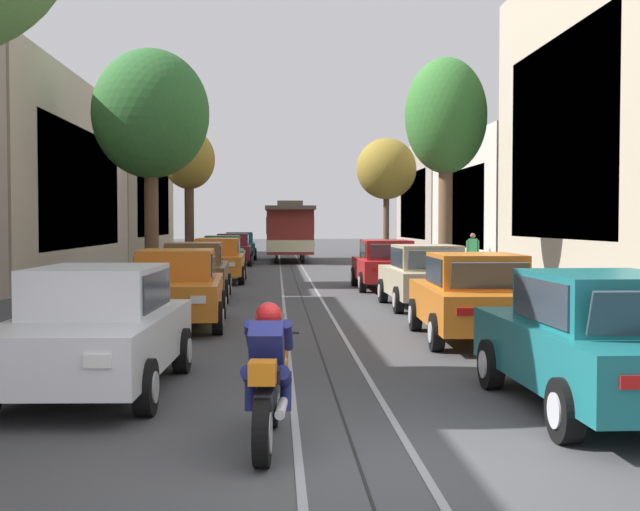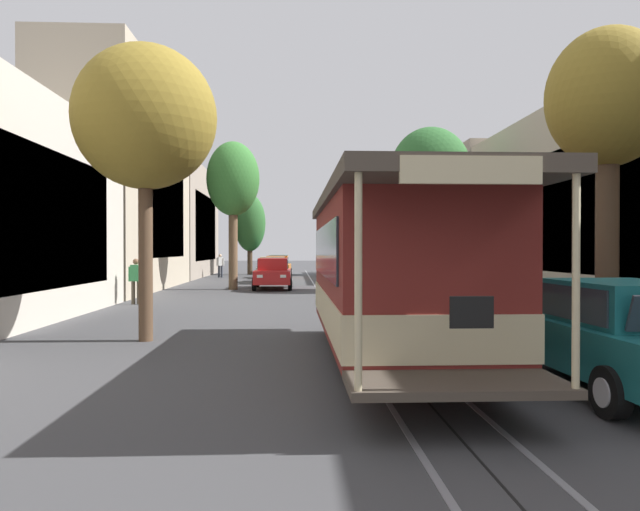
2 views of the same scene
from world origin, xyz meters
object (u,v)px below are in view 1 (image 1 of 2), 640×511
at_px(parked_car_orange_fourth_left, 218,260).
at_px(parked_car_teal_near_right, 601,342).
at_px(parked_car_brown_mid_left, 194,271).
at_px(parked_car_white_near_left, 97,329).
at_px(parked_car_orange_second_right, 474,297).
at_px(parked_car_orange_second_left, 176,288).
at_px(fire_hydrant, 47,333).
at_px(street_tree_kerb_left_second, 151,115).
at_px(parked_car_beige_mid_right, 425,276).
at_px(street_tree_kerb_right_second, 446,119).
at_px(parked_car_maroon_sixth_left, 233,249).
at_px(cable_car_trolley, 289,231).
at_px(street_tree_kerb_left_mid, 189,162).
at_px(pedestrian_on_right_pavement, 473,251).
at_px(parked_car_teal_far_left, 240,246).
at_px(parked_car_red_fourth_right, 386,264).
at_px(parked_car_green_fifth_left, 223,254).
at_px(motorcycle_with_rider, 268,379).
at_px(street_tree_kerb_right_mid, 386,169).

height_order(parked_car_orange_fourth_left, parked_car_teal_near_right, same).
bearing_deg(parked_car_brown_mid_left, parked_car_white_near_left, -89.95).
bearing_deg(parked_car_orange_second_right, parked_car_orange_second_left, 157.27).
relative_size(parked_car_orange_fourth_left, fire_hydrant, 5.20).
bearing_deg(parked_car_white_near_left, street_tree_kerb_left_second, 96.16).
relative_size(parked_car_orange_second_right, parked_car_beige_mid_right, 1.01).
relative_size(parked_car_orange_second_right, street_tree_kerb_right_second, 0.59).
xyz_separation_m(parked_car_brown_mid_left, street_tree_kerb_right_second, (7.80, 3.64, 4.69)).
xyz_separation_m(parked_car_maroon_sixth_left, parked_car_beige_mid_right, (5.91, -21.49, 0.00)).
relative_size(parked_car_white_near_left, parked_car_teal_near_right, 1.01).
bearing_deg(parked_car_brown_mid_left, street_tree_kerb_right_second, 25.02).
height_order(parked_car_orange_fourth_left, cable_car_trolley, cable_car_trolley).
relative_size(street_tree_kerb_left_mid, pedestrian_on_right_pavement, 4.12).
distance_m(parked_car_teal_far_left, parked_car_red_fourth_right, 22.72).
bearing_deg(parked_car_beige_mid_right, parked_car_maroon_sixth_left, 105.37).
bearing_deg(fire_hydrant, street_tree_kerb_right_second, 57.03).
height_order(parked_car_green_fifth_left, street_tree_kerb_left_second, street_tree_kerb_left_second).
bearing_deg(parked_car_white_near_left, parked_car_teal_near_right, -13.95).
bearing_deg(parked_car_orange_second_right, street_tree_kerb_right_second, 80.95).
relative_size(parked_car_orange_second_right, parked_car_red_fourth_right, 1.01).
relative_size(parked_car_teal_far_left, street_tree_kerb_left_second, 0.55).
distance_m(parked_car_teal_near_right, parked_car_beige_mid_right, 11.66).
distance_m(motorcycle_with_rider, pedestrian_on_right_pavement, 28.37).
distance_m(parked_car_brown_mid_left, motorcycle_with_rider, 15.74).
height_order(parked_car_beige_mid_right, cable_car_trolley, cable_car_trolley).
height_order(parked_car_orange_second_left, parked_car_brown_mid_left, same).
bearing_deg(parked_car_teal_far_left, parked_car_orange_second_right, -80.44).
distance_m(parked_car_beige_mid_right, street_tree_kerb_left_second, 12.24).
bearing_deg(parked_car_maroon_sixth_left, parked_car_orange_second_right, -78.14).
height_order(parked_car_maroon_sixth_left, street_tree_kerb_left_second, street_tree_kerb_left_second).
distance_m(street_tree_kerb_right_second, pedestrian_on_right_pavement, 9.51).
xyz_separation_m(parked_car_teal_near_right, cable_car_trolley, (-2.93, 37.11, 0.86)).
bearing_deg(motorcycle_with_rider, parked_car_orange_second_left, 101.86).
xyz_separation_m(parked_car_maroon_sixth_left, street_tree_kerb_right_second, (7.69, -15.17, 4.69)).
relative_size(parked_car_white_near_left, parked_car_maroon_sixth_left, 1.01).
bearing_deg(parked_car_beige_mid_right, parked_car_teal_far_left, 101.84).
xyz_separation_m(parked_car_maroon_sixth_left, parked_car_red_fourth_right, (5.68, -15.58, 0.00)).
bearing_deg(street_tree_kerb_right_mid, parked_car_orange_second_left, -106.46).
distance_m(parked_car_orange_fourth_left, parked_car_beige_mid_right, 11.02).
relative_size(parked_car_green_fifth_left, parked_car_maroon_sixth_left, 1.01).
distance_m(street_tree_kerb_left_second, fire_hydrant, 16.46).
bearing_deg(parked_car_orange_second_left, motorcycle_with_rider, -78.14).
xyz_separation_m(parked_car_red_fourth_right, pedestrian_on_right_pavement, (4.78, 8.29, 0.16)).
bearing_deg(pedestrian_on_right_pavement, parked_car_orange_fourth_left, -154.98).
bearing_deg(parked_car_red_fourth_right, parked_car_white_near_left, -109.76).
bearing_deg(parked_car_orange_fourth_left, fire_hydrant, -94.95).
bearing_deg(street_tree_kerb_right_mid, parked_car_orange_second_right, -94.34).
height_order(parked_car_brown_mid_left, street_tree_kerb_left_second, street_tree_kerb_left_second).
bearing_deg(street_tree_kerb_right_mid, street_tree_kerb_right_second, -90.85).
distance_m(parked_car_white_near_left, parked_car_red_fourth_right, 17.11).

